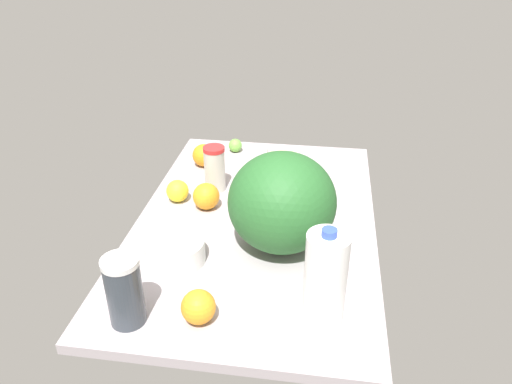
{
  "coord_description": "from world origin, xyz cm",
  "views": [
    {
      "loc": [
        -134.83,
        -19.78,
        90.39
      ],
      "look_at": [
        0.0,
        0.0,
        13.0
      ],
      "focal_mm": 35.0,
      "sensor_mm": 36.0,
      "label": 1
    }
  ],
  "objects_px": {
    "watermelon": "(282,202)",
    "orange_loose": "(198,307)",
    "lemon_by_jug": "(178,191)",
    "lime_near_front": "(235,145)",
    "orange_beside_bowl": "(204,155)",
    "orange_far_back": "(206,196)",
    "milk_jug": "(325,280)",
    "tumbler_cup": "(215,169)",
    "egg_carton": "(287,174)",
    "shaker_bottle": "(124,291)",
    "mixing_bowl": "(175,251)"
  },
  "relations": [
    {
      "from": "watermelon",
      "to": "orange_far_back",
      "type": "xyz_separation_m",
      "value": [
        0.17,
        0.27,
        -0.1
      ]
    },
    {
      "from": "orange_far_back",
      "to": "tumbler_cup",
      "type": "bearing_deg",
      "value": -0.66
    },
    {
      "from": "orange_beside_bowl",
      "to": "lemon_by_jug",
      "type": "xyz_separation_m",
      "value": [
        -0.28,
        0.02,
        -0.01
      ]
    },
    {
      "from": "lemon_by_jug",
      "to": "orange_loose",
      "type": "bearing_deg",
      "value": -158.97
    },
    {
      "from": "lemon_by_jug",
      "to": "orange_beside_bowl",
      "type": "bearing_deg",
      "value": -5.12
    },
    {
      "from": "lemon_by_jug",
      "to": "milk_jug",
      "type": "bearing_deg",
      "value": -134.82
    },
    {
      "from": "shaker_bottle",
      "to": "tumbler_cup",
      "type": "distance_m",
      "value": 0.68
    },
    {
      "from": "shaker_bottle",
      "to": "egg_carton",
      "type": "height_order",
      "value": "shaker_bottle"
    },
    {
      "from": "tumbler_cup",
      "to": "orange_beside_bowl",
      "type": "height_order",
      "value": "tumbler_cup"
    },
    {
      "from": "milk_jug",
      "to": "shaker_bottle",
      "type": "xyz_separation_m",
      "value": [
        -0.07,
        0.47,
        -0.03
      ]
    },
    {
      "from": "lemon_by_jug",
      "to": "tumbler_cup",
      "type": "bearing_deg",
      "value": -48.37
    },
    {
      "from": "watermelon",
      "to": "tumbler_cup",
      "type": "xyz_separation_m",
      "value": [
        0.3,
        0.27,
        -0.06
      ]
    },
    {
      "from": "egg_carton",
      "to": "orange_far_back",
      "type": "distance_m",
      "value": 0.33
    },
    {
      "from": "lime_near_front",
      "to": "orange_beside_bowl",
      "type": "bearing_deg",
      "value": 145.96
    },
    {
      "from": "lime_near_front",
      "to": "orange_loose",
      "type": "distance_m",
      "value": 0.98
    },
    {
      "from": "egg_carton",
      "to": "mixing_bowl",
      "type": "bearing_deg",
      "value": 139.14
    },
    {
      "from": "tumbler_cup",
      "to": "egg_carton",
      "type": "bearing_deg",
      "value": -71.07
    },
    {
      "from": "tumbler_cup",
      "to": "milk_jug",
      "type": "bearing_deg",
      "value": -146.53
    },
    {
      "from": "milk_jug",
      "to": "lime_near_front",
      "type": "distance_m",
      "value": 1.01
    },
    {
      "from": "watermelon",
      "to": "lemon_by_jug",
      "type": "height_order",
      "value": "watermelon"
    },
    {
      "from": "milk_jug",
      "to": "orange_far_back",
      "type": "relative_size",
      "value": 2.96
    },
    {
      "from": "watermelon",
      "to": "orange_loose",
      "type": "relative_size",
      "value": 3.66
    },
    {
      "from": "shaker_bottle",
      "to": "orange_far_back",
      "type": "bearing_deg",
      "value": -7.01
    },
    {
      "from": "watermelon",
      "to": "orange_loose",
      "type": "xyz_separation_m",
      "value": [
        -0.35,
        0.16,
        -0.1
      ]
    },
    {
      "from": "milk_jug",
      "to": "orange_loose",
      "type": "relative_size",
      "value": 3.11
    },
    {
      "from": "milk_jug",
      "to": "lemon_by_jug",
      "type": "xyz_separation_m",
      "value": [
        0.5,
        0.51,
        -0.09
      ]
    },
    {
      "from": "mixing_bowl",
      "to": "orange_beside_bowl",
      "type": "height_order",
      "value": "orange_beside_bowl"
    },
    {
      "from": "tumbler_cup",
      "to": "orange_beside_bowl",
      "type": "relative_size",
      "value": 1.89
    },
    {
      "from": "watermelon",
      "to": "orange_loose",
      "type": "bearing_deg",
      "value": 154.54
    },
    {
      "from": "watermelon",
      "to": "lime_near_front",
      "type": "distance_m",
      "value": 0.69
    },
    {
      "from": "tumbler_cup",
      "to": "lime_near_front",
      "type": "bearing_deg",
      "value": -2.25
    },
    {
      "from": "orange_loose",
      "to": "lemon_by_jug",
      "type": "relative_size",
      "value": 1.11
    },
    {
      "from": "egg_carton",
      "to": "lime_near_front",
      "type": "relative_size",
      "value": 5.67
    },
    {
      "from": "orange_far_back",
      "to": "orange_loose",
      "type": "height_order",
      "value": "orange_far_back"
    },
    {
      "from": "milk_jug",
      "to": "tumbler_cup",
      "type": "bearing_deg",
      "value": 33.47
    },
    {
      "from": "shaker_bottle",
      "to": "orange_far_back",
      "type": "distance_m",
      "value": 0.55
    },
    {
      "from": "milk_jug",
      "to": "lemon_by_jug",
      "type": "bearing_deg",
      "value": 45.18
    },
    {
      "from": "mixing_bowl",
      "to": "lime_near_front",
      "type": "distance_m",
      "value": 0.75
    },
    {
      "from": "milk_jug",
      "to": "orange_far_back",
      "type": "height_order",
      "value": "milk_jug"
    },
    {
      "from": "lime_near_front",
      "to": "orange_beside_bowl",
      "type": "distance_m",
      "value": 0.18
    },
    {
      "from": "shaker_bottle",
      "to": "orange_loose",
      "type": "distance_m",
      "value": 0.18
    },
    {
      "from": "milk_jug",
      "to": "lime_near_front",
      "type": "xyz_separation_m",
      "value": [
        0.93,
        0.39,
        -0.1
      ]
    },
    {
      "from": "milk_jug",
      "to": "lime_near_front",
      "type": "bearing_deg",
      "value": 22.57
    },
    {
      "from": "orange_loose",
      "to": "lemon_by_jug",
      "type": "height_order",
      "value": "orange_loose"
    },
    {
      "from": "tumbler_cup",
      "to": "orange_far_back",
      "type": "xyz_separation_m",
      "value": [
        -0.13,
        0.0,
        -0.04
      ]
    },
    {
      "from": "egg_carton",
      "to": "shaker_bottle",
      "type": "bearing_deg",
      "value": 144.52
    },
    {
      "from": "milk_jug",
      "to": "orange_loose",
      "type": "bearing_deg",
      "value": 98.69
    },
    {
      "from": "orange_beside_bowl",
      "to": "egg_carton",
      "type": "bearing_deg",
      "value": -105.85
    },
    {
      "from": "orange_beside_bowl",
      "to": "milk_jug",
      "type": "bearing_deg",
      "value": -148.32
    },
    {
      "from": "orange_far_back",
      "to": "lime_near_front",
      "type": "distance_m",
      "value": 0.46
    }
  ]
}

